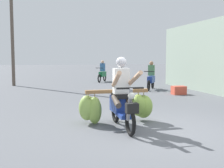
# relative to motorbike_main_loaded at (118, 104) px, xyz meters

# --- Properties ---
(ground_plane) EXTENTS (120.00, 120.00, 0.00)m
(ground_plane) POSITION_rel_motorbike_main_loaded_xyz_m (0.77, -0.81, -0.49)
(ground_plane) COLOR #56595E
(motorbike_main_loaded) EXTENTS (1.90, 1.84, 1.58)m
(motorbike_main_loaded) POSITION_rel_motorbike_main_loaded_xyz_m (0.00, 0.00, 0.00)
(motorbike_main_loaded) COLOR black
(motorbike_main_loaded) RESTS_ON ground
(motorbike_distant_ahead_left) EXTENTS (0.91, 1.45, 1.40)m
(motorbike_distant_ahead_left) POSITION_rel_motorbike_main_loaded_xyz_m (1.89, 11.68, 0.08)
(motorbike_distant_ahead_left) COLOR black
(motorbike_distant_ahead_left) RESTS_ON ground
(motorbike_distant_ahead_right) EXTENTS (0.93, 1.43, 1.40)m
(motorbike_distant_ahead_right) POSITION_rel_motorbike_main_loaded_xyz_m (3.37, 6.69, 0.08)
(motorbike_distant_ahead_right) COLOR black
(motorbike_distant_ahead_right) RESTS_ON ground
(shopfront_building) EXTENTS (3.10, 6.66, 3.23)m
(shopfront_building) POSITION_rel_motorbike_main_loaded_xyz_m (6.82, 5.94, 1.13)
(shopfront_building) COLOR gray
(shopfront_building) RESTS_ON ground
(produce_crate) EXTENTS (0.56, 0.40, 0.36)m
(produce_crate) POSITION_rel_motorbike_main_loaded_xyz_m (3.85, 4.66, -0.31)
(produce_crate) COLOR #CC4C38
(produce_crate) RESTS_ON ground
(utility_pole) EXTENTS (0.18, 0.18, 6.66)m
(utility_pole) POSITION_rel_motorbike_main_loaded_xyz_m (-3.47, 10.25, 2.85)
(utility_pole) COLOR brown
(utility_pole) RESTS_ON ground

